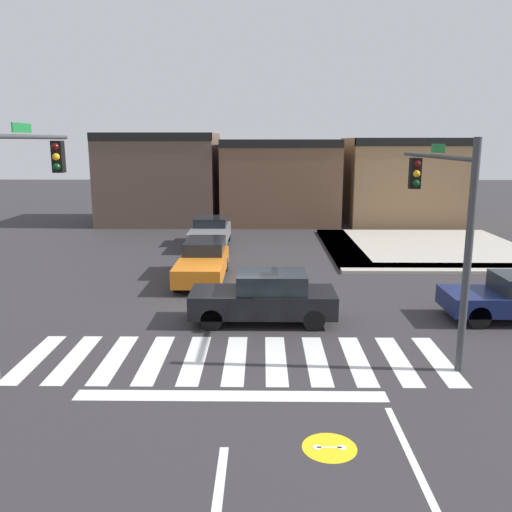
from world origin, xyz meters
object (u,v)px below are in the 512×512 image
object	(u,v)px
traffic_signal_southeast	(440,202)
car_black	(265,297)
car_orange	(203,261)
car_gray	(210,232)
traffic_signal_southwest	(20,192)

from	to	relation	value
traffic_signal_southeast	car_black	world-z (taller)	traffic_signal_southeast
car_black	car_orange	world-z (taller)	car_black
car_black	car_gray	size ratio (longest dim) A/B	0.95
traffic_signal_southwest	car_orange	bearing A→B (deg)	-27.97
car_orange	car_gray	bearing A→B (deg)	-176.85
traffic_signal_southeast	car_orange	distance (m)	10.10
traffic_signal_southeast	car_black	distance (m)	5.73
traffic_signal_southeast	traffic_signal_southwest	world-z (taller)	traffic_signal_southwest
traffic_signal_southeast	traffic_signal_southwest	bearing A→B (deg)	93.79
car_black	car_orange	bearing A→B (deg)	-64.59
traffic_signal_southeast	car_gray	world-z (taller)	traffic_signal_southeast
traffic_signal_southwest	car_orange	world-z (taller)	traffic_signal_southwest
traffic_signal_southeast	car_orange	size ratio (longest dim) A/B	1.27
car_orange	traffic_signal_southeast	bearing A→B (deg)	47.81
traffic_signal_southwest	car_gray	xyz separation A→B (m)	(3.43, 14.13, -3.41)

